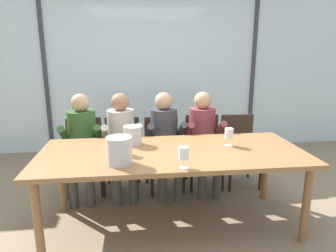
% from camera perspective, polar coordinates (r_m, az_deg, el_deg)
% --- Properties ---
extents(ground, '(14.00, 14.00, 0.00)m').
position_cam_1_polar(ground, '(3.98, -1.13, -10.48)').
color(ground, '#847056').
extents(window_glass_panel, '(7.63, 0.03, 2.60)m').
position_cam_1_polar(window_glass_panel, '(5.06, -2.85, 10.03)').
color(window_glass_panel, silver).
rests_on(window_glass_panel, ground).
extents(window_mullion_left, '(0.06, 0.06, 2.60)m').
position_cam_1_polar(window_mullion_left, '(5.21, -22.28, 9.13)').
color(window_mullion_left, '#38383D').
rests_on(window_mullion_left, ground).
extents(window_mullion_right, '(0.06, 0.06, 2.60)m').
position_cam_1_polar(window_mullion_right, '(5.44, 15.80, 9.80)').
color(window_mullion_right, '#38383D').
rests_on(window_mullion_right, ground).
extents(hillside_vineyard, '(13.63, 2.40, 2.10)m').
position_cam_1_polar(hillside_vineyard, '(8.22, -4.41, 9.79)').
color(hillside_vineyard, '#386633').
rests_on(hillside_vineyard, ground).
extents(dining_table, '(2.43, 1.02, 0.76)m').
position_cam_1_polar(dining_table, '(2.80, 0.86, -6.04)').
color(dining_table, olive).
rests_on(dining_table, ground).
extents(chair_near_curtain, '(0.48, 0.48, 0.87)m').
position_cam_1_polar(chair_near_curtain, '(3.76, -15.55, -4.29)').
color(chair_near_curtain, '#332319').
rests_on(chair_near_curtain, ground).
extents(chair_left_of_center, '(0.47, 0.47, 0.87)m').
position_cam_1_polar(chair_left_of_center, '(3.71, -8.74, -4.20)').
color(chair_left_of_center, '#332319').
rests_on(chair_left_of_center, ground).
extents(chair_center, '(0.49, 0.49, 0.87)m').
position_cam_1_polar(chair_center, '(3.71, -0.98, -4.01)').
color(chair_center, '#332319').
rests_on(chair_center, ground).
extents(chair_right_of_center, '(0.45, 0.45, 0.87)m').
position_cam_1_polar(chair_right_of_center, '(3.83, 6.66, -3.55)').
color(chair_right_of_center, '#332319').
rests_on(chair_right_of_center, ground).
extents(chair_near_window_right, '(0.44, 0.44, 0.87)m').
position_cam_1_polar(chair_near_window_right, '(3.93, 13.31, -3.38)').
color(chair_near_window_right, '#332319').
rests_on(chair_near_window_right, ground).
extents(person_olive_shirt, '(0.48, 0.62, 1.19)m').
position_cam_1_polar(person_olive_shirt, '(3.58, -16.06, -2.38)').
color(person_olive_shirt, '#2D5123').
rests_on(person_olive_shirt, ground).
extents(person_beige_jumper, '(0.49, 0.63, 1.19)m').
position_cam_1_polar(person_beige_jumper, '(3.53, -8.80, -2.19)').
color(person_beige_jumper, '#B7AD9E').
rests_on(person_beige_jumper, ground).
extents(person_charcoal_jacket, '(0.48, 0.63, 1.19)m').
position_cam_1_polar(person_charcoal_jacket, '(3.55, -0.59, -1.95)').
color(person_charcoal_jacket, '#38383D').
rests_on(person_charcoal_jacket, ground).
extents(person_maroon_top, '(0.47, 0.62, 1.19)m').
position_cam_1_polar(person_maroon_top, '(3.63, 6.76, -1.69)').
color(person_maroon_top, brown).
rests_on(person_maroon_top, ground).
extents(ice_bucket_primary, '(0.19, 0.19, 0.19)m').
position_cam_1_polar(ice_bucket_primary, '(2.96, -6.73, -1.67)').
color(ice_bucket_primary, '#B7B7BC').
rests_on(ice_bucket_primary, dining_table).
extents(ice_bucket_secondary, '(0.22, 0.22, 0.23)m').
position_cam_1_polar(ice_bucket_secondary, '(2.46, -9.23, -4.54)').
color(ice_bucket_secondary, '#B7B7BC').
rests_on(ice_bucket_secondary, dining_table).
extents(wine_glass_by_left_taster, '(0.08, 0.08, 0.17)m').
position_cam_1_polar(wine_glass_by_left_taster, '(2.96, 11.53, -1.49)').
color(wine_glass_by_left_taster, silver).
rests_on(wine_glass_by_left_taster, dining_table).
extents(wine_glass_near_bucket, '(0.08, 0.08, 0.17)m').
position_cam_1_polar(wine_glass_near_bucket, '(2.34, 2.99, -5.22)').
color(wine_glass_near_bucket, silver).
rests_on(wine_glass_near_bucket, dining_table).
extents(wine_glass_center_pour, '(0.08, 0.08, 0.17)m').
position_cam_1_polar(wine_glass_center_pour, '(2.70, -8.66, -2.85)').
color(wine_glass_center_pour, silver).
rests_on(wine_glass_center_pour, dining_table).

